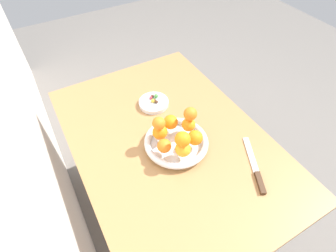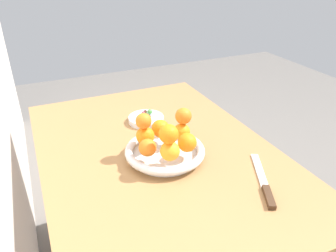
# 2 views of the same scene
# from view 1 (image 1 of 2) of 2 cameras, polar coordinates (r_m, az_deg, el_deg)

# --- Properties ---
(ground_plane) EXTENTS (6.00, 6.00, 0.00)m
(ground_plane) POSITION_cam_1_polar(r_m,az_deg,el_deg) (1.74, 0.13, -18.37)
(ground_plane) COLOR slate
(dining_table) EXTENTS (1.10, 0.76, 0.74)m
(dining_table) POSITION_cam_1_polar(r_m,az_deg,el_deg) (1.18, 0.18, -5.39)
(dining_table) COLOR #9E7042
(dining_table) RESTS_ON ground_plane
(fruit_bowl) EXTENTS (0.26, 0.26, 0.04)m
(fruit_bowl) POSITION_cam_1_polar(r_m,az_deg,el_deg) (1.06, 1.79, -3.61)
(fruit_bowl) COLOR silver
(fruit_bowl) RESTS_ON dining_table
(candy_dish) EXTENTS (0.14, 0.14, 0.02)m
(candy_dish) POSITION_cam_1_polar(r_m,az_deg,el_deg) (1.24, -3.11, 5.03)
(candy_dish) COLOR silver
(candy_dish) RESTS_ON dining_table
(orange_0) EXTENTS (0.06, 0.06, 0.06)m
(orange_0) POSITION_cam_1_polar(r_m,az_deg,el_deg) (1.03, -1.76, -1.33)
(orange_0) COLOR orange
(orange_0) RESTS_ON fruit_bowl
(orange_1) EXTENTS (0.06, 0.06, 0.06)m
(orange_1) POSITION_cam_1_polar(r_m,az_deg,el_deg) (0.99, -0.83, -4.33)
(orange_1) COLOR orange
(orange_1) RESTS_ON fruit_bowl
(orange_2) EXTENTS (0.06, 0.06, 0.06)m
(orange_2) POSITION_cam_1_polar(r_m,az_deg,el_deg) (0.98, 3.28, -5.03)
(orange_2) COLOR orange
(orange_2) RESTS_ON fruit_bowl
(orange_3) EXTENTS (0.06, 0.06, 0.06)m
(orange_3) POSITION_cam_1_polar(r_m,az_deg,el_deg) (1.02, 5.92, -2.56)
(orange_3) COLOR orange
(orange_3) RESTS_ON fruit_bowl
(orange_4) EXTENTS (0.06, 0.06, 0.06)m
(orange_4) POSITION_cam_1_polar(r_m,az_deg,el_deg) (1.07, 4.50, 0.31)
(orange_4) COLOR orange
(orange_4) RESTS_ON fruit_bowl
(orange_5) EXTENTS (0.06, 0.06, 0.06)m
(orange_5) POSITION_cam_1_polar(r_m,az_deg,el_deg) (1.07, 0.59, 0.86)
(orange_5) COLOR orange
(orange_5) RESTS_ON fruit_bowl
(orange_6) EXTENTS (0.06, 0.06, 0.06)m
(orange_6) POSITION_cam_1_polar(r_m,az_deg,el_deg) (0.94, 3.21, -2.90)
(orange_6) COLOR orange
(orange_6) RESTS_ON orange_2
(orange_7) EXTENTS (0.05, 0.05, 0.05)m
(orange_7) POSITION_cam_1_polar(r_m,az_deg,el_deg) (1.03, 4.88, 2.67)
(orange_7) COLOR orange
(orange_7) RESTS_ON orange_4
(orange_8) EXTENTS (0.05, 0.05, 0.05)m
(orange_8) POSITION_cam_1_polar(r_m,az_deg,el_deg) (0.99, -2.01, 0.58)
(orange_8) COLOR orange
(orange_8) RESTS_ON orange_0
(candy_ball_0) EXTENTS (0.02, 0.02, 0.02)m
(candy_ball_0) POSITION_cam_1_polar(r_m,az_deg,el_deg) (1.23, -3.04, 5.65)
(candy_ball_0) COLOR #472819
(candy_ball_0) RESTS_ON candy_dish
(candy_ball_1) EXTENTS (0.01, 0.01, 0.01)m
(candy_ball_1) POSITION_cam_1_polar(r_m,az_deg,el_deg) (1.22, -2.51, 5.29)
(candy_ball_1) COLOR #472819
(candy_ball_1) RESTS_ON candy_dish
(candy_ball_2) EXTENTS (0.01, 0.01, 0.01)m
(candy_ball_2) POSITION_cam_1_polar(r_m,az_deg,el_deg) (1.24, -3.75, 6.16)
(candy_ball_2) COLOR #C6384C
(candy_ball_2) RESTS_ON candy_dish
(candy_ball_3) EXTENTS (0.02, 0.02, 0.02)m
(candy_ball_3) POSITION_cam_1_polar(r_m,az_deg,el_deg) (1.22, -3.31, 5.51)
(candy_ball_3) COLOR gold
(candy_ball_3) RESTS_ON candy_dish
(candy_ball_4) EXTENTS (0.02, 0.02, 0.02)m
(candy_ball_4) POSITION_cam_1_polar(r_m,az_deg,el_deg) (1.25, -2.59, 6.58)
(candy_ball_4) COLOR #4C9947
(candy_ball_4) RESTS_ON candy_dish
(candy_ball_5) EXTENTS (0.01, 0.01, 0.01)m
(candy_ball_5) POSITION_cam_1_polar(r_m,az_deg,el_deg) (1.23, -3.19, 5.65)
(candy_ball_5) COLOR #4C9947
(candy_ball_5) RESTS_ON candy_dish
(candy_ball_6) EXTENTS (0.01, 0.01, 0.01)m
(candy_ball_6) POSITION_cam_1_polar(r_m,az_deg,el_deg) (1.25, -3.44, 6.54)
(candy_ball_6) COLOR #472819
(candy_ball_6) RESTS_ON candy_dish
(candy_ball_7) EXTENTS (0.02, 0.02, 0.02)m
(candy_ball_7) POSITION_cam_1_polar(r_m,az_deg,el_deg) (1.23, -3.02, 5.82)
(candy_ball_7) COLOR #4C9947
(candy_ball_7) RESTS_ON candy_dish
(knife) EXTENTS (0.24, 0.14, 0.01)m
(knife) POSITION_cam_1_polar(r_m,az_deg,el_deg) (1.06, 18.50, -8.82)
(knife) COLOR #3F2819
(knife) RESTS_ON dining_table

